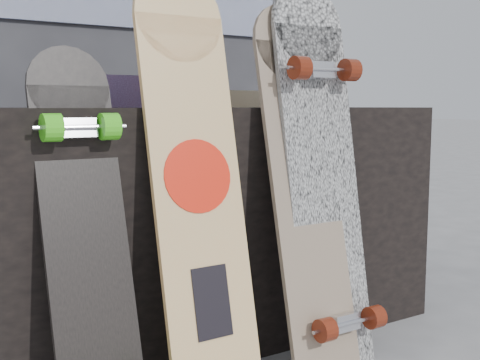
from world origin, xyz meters
TOP-DOWN VIEW (x-y plane):
  - vendor_table at (0.00, 0.50)m, footprint 1.60×0.60m
  - booth at (0.00, 1.35)m, footprint 2.40×0.22m
  - merch_box_purple at (-0.35, 0.51)m, footprint 0.18×0.12m
  - merch_box_small at (0.48, 0.54)m, footprint 0.14×0.14m
  - merch_box_flat at (0.12, 0.53)m, footprint 0.22×0.10m
  - longboard_geisha at (-0.24, 0.14)m, footprint 0.27×0.28m
  - longboard_celtic at (0.12, 0.11)m, footprint 0.25×0.27m
  - longboard_cascadia at (0.18, 0.10)m, footprint 0.27×0.29m
  - skateboard_dark at (-0.55, 0.15)m, footprint 0.22×0.33m

SIDE VIEW (x-z plane):
  - vendor_table at x=0.00m, z-range 0.00..0.80m
  - skateboard_dark at x=-0.55m, z-range 0.01..0.98m
  - longboard_celtic at x=0.12m, z-range 0.04..1.16m
  - longboard_cascadia at x=0.18m, z-range 0.02..1.21m
  - longboard_geisha at x=-0.24m, z-range 0.03..1.22m
  - merch_box_flat at x=0.12m, z-range 0.80..0.86m
  - merch_box_purple at x=-0.35m, z-range 0.80..0.90m
  - merch_box_small at x=0.48m, z-range 0.80..0.92m
  - booth at x=0.00m, z-range 0.00..2.20m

